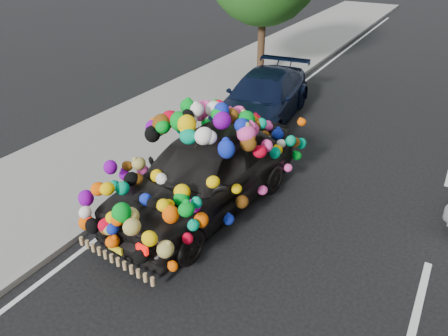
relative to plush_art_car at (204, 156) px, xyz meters
The scene contains 6 objects.
ground 1.55m from the plush_art_car, 35.83° to the right, with size 100.00×100.00×0.00m, color black.
sidewalk 3.72m from the plush_art_car, behind, with size 4.00×60.00×0.12m, color gray.
kerb 2.00m from the plush_art_car, 159.40° to the right, with size 0.15×60.00×0.13m, color gray.
lane_markings 4.60m from the plush_art_car, ahead, with size 6.00×50.00×0.01m, color silver, non-canonical shape.
plush_art_car is the anchor object (origin of this frame).
navy_sedan 5.03m from the plush_art_car, 101.47° to the left, with size 1.98×4.87×1.41m, color black.
Camera 1 is at (3.40, -5.96, 5.24)m, focal length 35.00 mm.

